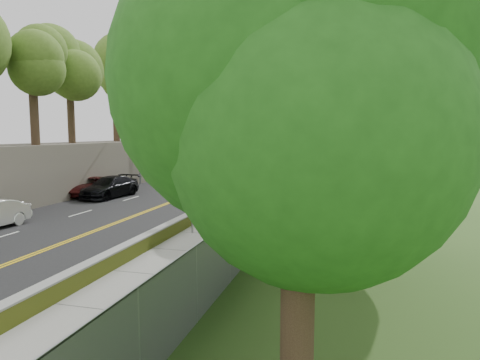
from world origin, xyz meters
The scene contains 24 objects.
ground centered at (0.00, 0.00, 0.00)m, with size 140.00×140.00×0.00m, color #33511E.
road centered at (-5.40, 15.00, 0.02)m, with size 11.20×66.00×0.04m, color black.
sidewalk centered at (2.55, 15.00, 0.03)m, with size 4.20×66.00×0.05m, color gray.
jersey_barrier centered at (0.25, 15.00, 0.30)m, with size 0.42×66.00×0.60m, color #A7C013.
rock_embankment centered at (-13.50, 15.00, 2.00)m, with size 5.00×66.00×4.00m, color #595147.
chainlink_fence centered at (4.65, 15.00, 1.00)m, with size 0.04×66.00×2.00m, color slate.
trees_embankment centered at (-13.00, 15.00, 10.50)m, with size 6.40×66.00×13.00m, color #557A26, non-canonical shape.
trees_fenceside centered at (7.00, 15.00, 7.00)m, with size 7.00×66.00×14.00m, color #308023, non-canonical shape.
streetlight centered at (-10.46, 14.00, 4.64)m, with size 2.52×0.22×8.00m.
signpost centered at (1.05, -3.02, 1.96)m, with size 0.62×0.09×3.10m.
construction_barrel centered at (3.94, 20.19, 0.47)m, with size 0.51×0.51×0.84m, color red.
concrete_block centered at (4.01, -1.91, 0.47)m, with size 1.26×0.94×0.84m, color slate.
car_2 centered at (-10.60, 6.53, 0.75)m, with size 2.34×5.08×1.41m, color maroon.
car_3 centered at (-9.00, 6.13, 0.81)m, with size 2.17×5.34×1.55m, color black.
car_4 centered at (-9.00, 18.06, 0.76)m, with size 1.71×4.25×1.45m, color gray.
car_5 centered at (-10.60, 22.96, 0.83)m, with size 1.68×4.81×1.59m, color #AEB1B6.
car_6 centered at (-9.25, 27.24, 0.76)m, with size 2.40×5.20×1.45m, color black.
car_7 centered at (-9.38, 31.87, 0.83)m, with size 2.22×5.46×1.58m, color maroon.
car_8 centered at (-10.11, 37.21, 0.81)m, with size 1.81×4.50×1.53m, color silver.
painter_0 centered at (0.75, 4.77, 0.96)m, with size 0.89×0.58×1.82m, color orange.
painter_1 centered at (1.45, 1.00, 0.86)m, with size 0.59×0.39×1.62m, color white.
painter_2 centered at (0.75, 8.60, 0.85)m, with size 0.78×0.61×1.60m, color black.
painter_3 centered at (0.75, 6.64, 0.85)m, with size 1.03×0.59×1.60m, color brown.
person_far centered at (4.20, 16.13, 1.02)m, with size 1.13×0.47×1.93m, color black.
Camera 1 is at (8.39, -21.78, 4.80)m, focal length 32.00 mm.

